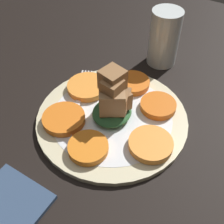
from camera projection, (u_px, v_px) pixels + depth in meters
table_slab at (112, 123)px, 54.86cm from camera, size 120.00×120.00×2.00cm
plate at (112, 118)px, 53.76cm from camera, size 28.67×28.67×1.05cm
carrot_slice_0 at (64, 119)px, 51.92cm from camera, size 7.95×7.95×1.28cm
carrot_slice_1 at (88, 147)px, 47.40cm from camera, size 6.94×6.94×1.28cm
carrot_slice_2 at (151, 144)px, 47.90cm from camera, size 7.69×7.69×1.28cm
carrot_slice_3 at (158, 106)px, 54.31cm from camera, size 6.96×6.96×1.28cm
carrot_slice_4 at (133, 83)px, 58.92cm from camera, size 7.08×7.08×1.28cm
carrot_slice_5 at (87, 87)px, 58.09cm from camera, size 8.24×8.24×1.28cm
center_pile at (114, 100)px, 50.67cm from camera, size 7.98×7.18×9.59cm
fork at (79, 98)px, 56.39cm from camera, size 17.43×9.27×0.40cm
water_glass at (164, 38)px, 62.44cm from camera, size 6.74×6.74×12.73cm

